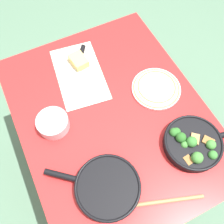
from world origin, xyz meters
name	(u,v)px	position (x,y,z in m)	size (l,w,h in m)	color
ground_plane	(112,160)	(0.00, 0.00, 0.00)	(14.00, 14.00, 0.00)	#51755B
dining_table_red	(112,122)	(0.00, 0.00, 0.65)	(1.07, 0.84, 0.75)	red
skillet_broccoli	(193,143)	(0.29, 0.24, 0.77)	(0.25, 0.38, 0.08)	black
skillet_eggs	(107,187)	(0.29, -0.16, 0.77)	(0.30, 0.34, 0.05)	black
wooden_spoon	(143,204)	(0.40, -0.07, 0.75)	(0.15, 0.38, 0.02)	#A87A4C
parchment_sheet	(79,74)	(-0.27, -0.05, 0.75)	(0.40, 0.27, 0.00)	beige
grater_knife	(80,60)	(-0.35, -0.01, 0.75)	(0.22, 0.17, 0.02)	silver
cheese_block	(79,61)	(-0.34, -0.02, 0.77)	(0.11, 0.08, 0.04)	#EACC66
dinner_plate_stack	(156,88)	(-0.03, 0.25, 0.76)	(0.24, 0.24, 0.03)	white
prep_bowl_steel	(53,123)	(-0.06, -0.26, 0.77)	(0.14, 0.14, 0.06)	#B7B7BC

